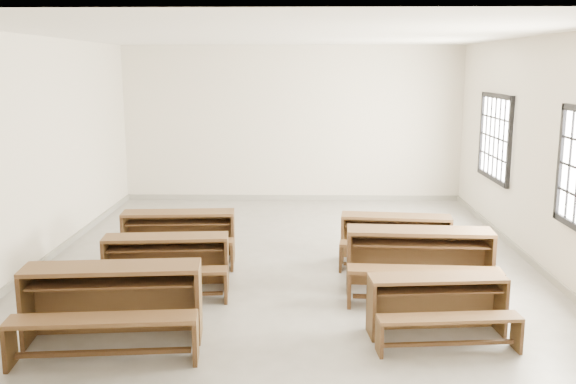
{
  "coord_description": "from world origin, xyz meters",
  "views": [
    {
      "loc": [
        0.19,
        -9.05,
        2.78
      ],
      "look_at": [
        0.0,
        0.0,
        1.0
      ],
      "focal_mm": 40.0,
      "sensor_mm": 36.0,
      "label": 1
    }
  ],
  "objects_px": {
    "desk_set_4": "(419,257)",
    "desk_set_0": "(112,299)",
    "desk_set_1": "(166,259)",
    "desk_set_5": "(396,236)",
    "desk_set_2": "(179,233)",
    "desk_set_3": "(438,302)"
  },
  "relations": [
    {
      "from": "desk_set_2",
      "to": "desk_set_3",
      "type": "height_order",
      "value": "desk_set_2"
    },
    {
      "from": "desk_set_4",
      "to": "desk_set_3",
      "type": "bearing_deg",
      "value": -88.46
    },
    {
      "from": "desk_set_1",
      "to": "desk_set_4",
      "type": "relative_size",
      "value": 0.88
    },
    {
      "from": "desk_set_1",
      "to": "desk_set_4",
      "type": "xyz_separation_m",
      "value": [
        3.15,
        -0.02,
        0.06
      ]
    },
    {
      "from": "desk_set_5",
      "to": "desk_set_4",
      "type": "bearing_deg",
      "value": -78.16
    },
    {
      "from": "desk_set_4",
      "to": "desk_set_5",
      "type": "distance_m",
      "value": 1.22
    },
    {
      "from": "desk_set_4",
      "to": "desk_set_0",
      "type": "bearing_deg",
      "value": -152.33
    },
    {
      "from": "desk_set_0",
      "to": "desk_set_3",
      "type": "xyz_separation_m",
      "value": [
        3.34,
        0.23,
        -0.09
      ]
    },
    {
      "from": "desk_set_0",
      "to": "desk_set_2",
      "type": "distance_m",
      "value": 2.81
    },
    {
      "from": "desk_set_3",
      "to": "desk_set_4",
      "type": "relative_size",
      "value": 0.81
    },
    {
      "from": "desk_set_3",
      "to": "desk_set_5",
      "type": "relative_size",
      "value": 0.91
    },
    {
      "from": "desk_set_0",
      "to": "desk_set_1",
      "type": "height_order",
      "value": "desk_set_0"
    },
    {
      "from": "desk_set_0",
      "to": "desk_set_4",
      "type": "bearing_deg",
      "value": 18.92
    },
    {
      "from": "desk_set_3",
      "to": "desk_set_5",
      "type": "distance_m",
      "value": 2.52
    },
    {
      "from": "desk_set_3",
      "to": "desk_set_4",
      "type": "height_order",
      "value": "desk_set_4"
    },
    {
      "from": "desk_set_0",
      "to": "desk_set_1",
      "type": "relative_size",
      "value": 1.15
    },
    {
      "from": "desk_set_4",
      "to": "desk_set_5",
      "type": "height_order",
      "value": "desk_set_4"
    },
    {
      "from": "desk_set_3",
      "to": "desk_set_4",
      "type": "distance_m",
      "value": 1.31
    },
    {
      "from": "desk_set_1",
      "to": "desk_set_4",
      "type": "distance_m",
      "value": 3.15
    },
    {
      "from": "desk_set_1",
      "to": "desk_set_5",
      "type": "height_order",
      "value": "same"
    },
    {
      "from": "desk_set_0",
      "to": "desk_set_2",
      "type": "xyz_separation_m",
      "value": [
        0.14,
        2.8,
        -0.04
      ]
    },
    {
      "from": "desk_set_0",
      "to": "desk_set_2",
      "type": "relative_size",
      "value": 1.12
    }
  ]
}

